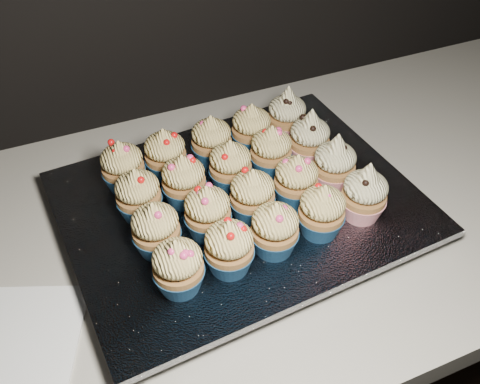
% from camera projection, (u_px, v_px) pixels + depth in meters
% --- Properties ---
extents(worktop, '(2.44, 0.64, 0.04)m').
position_uv_depth(worktop, '(133.00, 256.00, 0.77)').
color(worktop, beige).
rests_on(worktop, cabinet).
extents(napkin, '(0.22, 0.22, 0.00)m').
position_uv_depth(napkin, '(6.00, 345.00, 0.63)').
color(napkin, white).
rests_on(napkin, worktop).
extents(baking_tray, '(0.48, 0.38, 0.02)m').
position_uv_depth(baking_tray, '(240.00, 211.00, 0.79)').
color(baking_tray, black).
rests_on(baking_tray, worktop).
extents(foil_lining, '(0.52, 0.42, 0.01)m').
position_uv_depth(foil_lining, '(240.00, 203.00, 0.78)').
color(foil_lining, silver).
rests_on(foil_lining, baking_tray).
extents(cupcake_0, '(0.06, 0.06, 0.08)m').
position_uv_depth(cupcake_0, '(178.00, 267.00, 0.63)').
color(cupcake_0, navy).
rests_on(cupcake_0, foil_lining).
extents(cupcake_1, '(0.06, 0.06, 0.08)m').
position_uv_depth(cupcake_1, '(229.00, 247.00, 0.66)').
color(cupcake_1, navy).
rests_on(cupcake_1, foil_lining).
extents(cupcake_2, '(0.06, 0.06, 0.08)m').
position_uv_depth(cupcake_2, '(275.00, 229.00, 0.68)').
color(cupcake_2, navy).
rests_on(cupcake_2, foil_lining).
extents(cupcake_3, '(0.06, 0.06, 0.08)m').
position_uv_depth(cupcake_3, '(322.00, 211.00, 0.70)').
color(cupcake_3, navy).
rests_on(cupcake_3, foil_lining).
extents(cupcake_4, '(0.06, 0.06, 0.10)m').
position_uv_depth(cupcake_4, '(364.00, 194.00, 0.72)').
color(cupcake_4, red).
rests_on(cupcake_4, foil_lining).
extents(cupcake_5, '(0.06, 0.06, 0.08)m').
position_uv_depth(cupcake_5, '(156.00, 229.00, 0.68)').
color(cupcake_5, navy).
rests_on(cupcake_5, foil_lining).
extents(cupcake_6, '(0.06, 0.06, 0.08)m').
position_uv_depth(cupcake_6, '(208.00, 212.00, 0.70)').
color(cupcake_6, navy).
rests_on(cupcake_6, foil_lining).
extents(cupcake_7, '(0.06, 0.06, 0.08)m').
position_uv_depth(cupcake_7, '(252.00, 195.00, 0.72)').
color(cupcake_7, navy).
rests_on(cupcake_7, foil_lining).
extents(cupcake_8, '(0.06, 0.06, 0.08)m').
position_uv_depth(cupcake_8, '(296.00, 180.00, 0.75)').
color(cupcake_8, navy).
rests_on(cupcake_8, foil_lining).
extents(cupcake_9, '(0.06, 0.06, 0.10)m').
position_uv_depth(cupcake_9, '(334.00, 164.00, 0.77)').
color(cupcake_9, red).
rests_on(cupcake_9, foil_lining).
extents(cupcake_10, '(0.06, 0.06, 0.08)m').
position_uv_depth(cupcake_10, '(138.00, 195.00, 0.72)').
color(cupcake_10, navy).
rests_on(cupcake_10, foil_lining).
extents(cupcake_11, '(0.06, 0.06, 0.08)m').
position_uv_depth(cupcake_11, '(184.00, 181.00, 0.75)').
color(cupcake_11, navy).
rests_on(cupcake_11, foil_lining).
extents(cupcake_12, '(0.06, 0.06, 0.08)m').
position_uv_depth(cupcake_12, '(230.00, 166.00, 0.77)').
color(cupcake_12, navy).
rests_on(cupcake_12, foil_lining).
extents(cupcake_13, '(0.06, 0.06, 0.08)m').
position_uv_depth(cupcake_13, '(271.00, 151.00, 0.79)').
color(cupcake_13, navy).
rests_on(cupcake_13, foil_lining).
extents(cupcake_14, '(0.06, 0.06, 0.10)m').
position_uv_depth(cupcake_14, '(309.00, 139.00, 0.81)').
color(cupcake_14, red).
rests_on(cupcake_14, foil_lining).
extents(cupcake_15, '(0.06, 0.06, 0.08)m').
position_uv_depth(cupcake_15, '(123.00, 167.00, 0.77)').
color(cupcake_15, navy).
rests_on(cupcake_15, foil_lining).
extents(cupcake_16, '(0.06, 0.06, 0.08)m').
position_uv_depth(cupcake_16, '(165.00, 154.00, 0.79)').
color(cupcake_16, navy).
rests_on(cupcake_16, foil_lining).
extents(cupcake_17, '(0.06, 0.06, 0.08)m').
position_uv_depth(cupcake_17, '(212.00, 141.00, 0.81)').
color(cupcake_17, navy).
rests_on(cupcake_17, foil_lining).
extents(cupcake_18, '(0.06, 0.06, 0.08)m').
position_uv_depth(cupcake_18, '(251.00, 129.00, 0.84)').
color(cupcake_18, navy).
rests_on(cupcake_18, foil_lining).
extents(cupcake_19, '(0.06, 0.06, 0.10)m').
position_uv_depth(cupcake_19, '(287.00, 115.00, 0.86)').
color(cupcake_19, red).
rests_on(cupcake_19, foil_lining).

